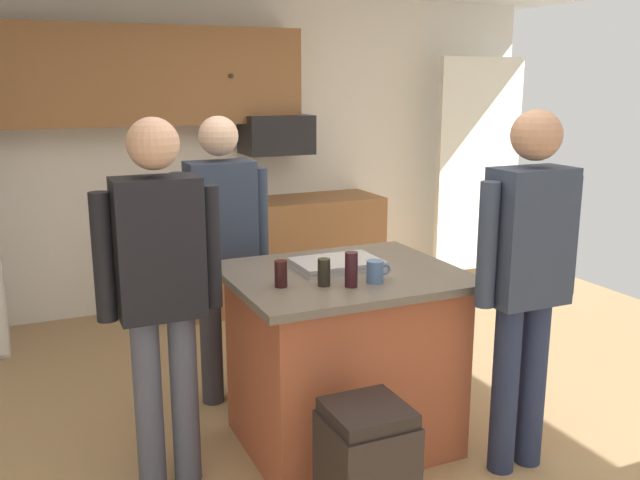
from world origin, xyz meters
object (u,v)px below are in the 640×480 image
tumbler_amber (351,270)px  serving_tray (337,264)px  microwave_over_range (276,134)px  mug_blue_stoneware (375,271)px  person_guest_left (527,268)px  person_guest_by_door (222,241)px  glass_dark_ale (281,274)px  trash_bin (366,474)px  kitchen_island (343,358)px  person_elder_center (160,281)px  glass_short_whisky (324,272)px

tumbler_amber → serving_tray: 0.35m
microwave_over_range → tumbler_amber: size_ratio=3.34×
mug_blue_stoneware → microwave_over_range: bearing=79.5°
person_guest_left → person_guest_by_door: bearing=-10.2°
glass_dark_ale → tumbler_amber: bearing=-23.8°
glass_dark_ale → serving_tray: 0.44m
serving_tray → trash_bin: 1.12m
glass_dark_ale → trash_bin: size_ratio=0.21×
mug_blue_stoneware → glass_dark_ale: bearing=165.3°
person_guest_left → glass_dark_ale: 1.16m
microwave_over_range → mug_blue_stoneware: 2.73m
mug_blue_stoneware → trash_bin: mug_blue_stoneware is taller
microwave_over_range → glass_dark_ale: 2.74m
glass_dark_ale → microwave_over_range: bearing=69.8°
microwave_over_range → mug_blue_stoneware: bearing=-100.5°
kitchen_island → mug_blue_stoneware: bearing=-76.1°
tumbler_amber → mug_blue_stoneware: (0.14, 0.02, -0.03)m
person_guest_left → person_elder_center: 1.71m
tumbler_amber → person_guest_left: bearing=-22.9°
kitchen_island → person_guest_by_door: size_ratio=0.68×
person_guest_by_door → mug_blue_stoneware: person_guest_by_door is taller
person_elder_center → glass_dark_ale: person_elder_center is taller
person_guest_left → tumbler_amber: size_ratio=10.58×
glass_dark_ale → mug_blue_stoneware: 0.46m
tumbler_amber → mug_blue_stoneware: size_ratio=1.33×
tumbler_amber → trash_bin: 0.92m
person_guest_by_door → mug_blue_stoneware: size_ratio=13.50×
person_guest_left → tumbler_amber: bearing=16.9°
tumbler_amber → glass_dark_ale: size_ratio=1.32×
glass_dark_ale → person_guest_left: bearing=-23.2°
microwave_over_range → mug_blue_stoneware: size_ratio=4.43×
person_elder_center → glass_short_whisky: (0.74, -0.16, -0.00)m
microwave_over_range → serving_tray: (-0.55, -2.34, -0.48)m
trash_bin → person_guest_left: bearing=11.8°
person_guest_by_door → trash_bin: size_ratio=2.80×
person_elder_center → glass_short_whisky: size_ratio=13.26×
kitchen_island → tumbler_amber: size_ratio=6.94×
mug_blue_stoneware → trash_bin: size_ratio=0.21×
glass_short_whisky → kitchen_island: bearing=42.8°
kitchen_island → glass_dark_ale: (-0.39, -0.11, 0.53)m
kitchen_island → glass_short_whisky: size_ratio=8.83×
mug_blue_stoneware → serving_tray: (-0.05, 0.32, -0.03)m
microwave_over_range → serving_tray: bearing=-103.1°
person_guest_left → glass_short_whisky: size_ratio=13.45×
person_guest_left → kitchen_island: bearing=-0.0°
microwave_over_range → glass_short_whisky: size_ratio=4.25×
person_guest_left → glass_dark_ale: person_guest_left is taller
glass_dark_ale → serving_tray: (0.39, 0.20, -0.04)m
trash_bin → serving_tray: bearing=72.5°
person_elder_center → kitchen_island: bearing=-0.0°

